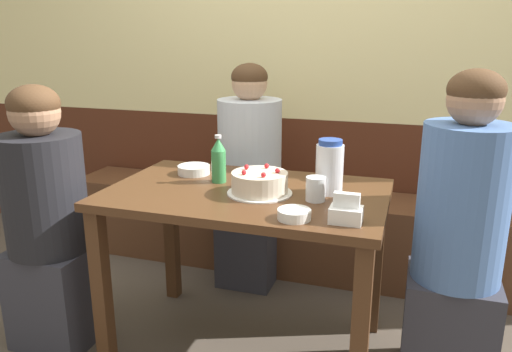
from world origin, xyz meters
TOP-DOWN VIEW (x-y plane):
  - ground_plane at (0.00, 0.00)m, footprint 12.00×12.00m
  - back_wall at (0.00, 1.05)m, footprint 4.80×0.04m
  - bench_seat at (0.00, 0.83)m, footprint 2.74×0.38m
  - dining_table at (0.00, 0.00)m, footprint 1.14×0.71m
  - birthday_cake at (0.07, -0.02)m, footprint 0.26×0.26m
  - water_pitcher at (0.33, 0.07)m, footprint 0.11×0.11m
  - soju_bottle at (-0.15, 0.08)m, footprint 0.06×0.06m
  - napkin_holder at (0.44, -0.24)m, footprint 0.11×0.08m
  - bowl_soup_white at (0.27, -0.26)m, footprint 0.12×0.12m
  - bowl_rice_small at (-0.31, 0.16)m, footprint 0.15×0.15m
  - glass_water_tall at (0.30, -0.04)m, footprint 0.08×0.08m
  - glass_tumbler_short at (0.31, 0.27)m, footprint 0.06×0.06m
  - person_teal_shirt at (-0.83, -0.21)m, footprint 0.34×0.34m
  - person_pale_blue_shirt at (0.83, 0.04)m, footprint 0.34×0.33m
  - person_grey_tee at (-0.19, 0.62)m, footprint 0.34×0.34m

SIDE VIEW (x-z plane):
  - ground_plane at x=0.00m, z-range 0.00..0.00m
  - bench_seat at x=0.00m, z-range 0.00..0.47m
  - person_teal_shirt at x=-0.83m, z-range -0.01..1.14m
  - person_grey_tee at x=-0.19m, z-range -0.02..1.18m
  - person_pale_blue_shirt at x=0.83m, z-range -0.03..1.21m
  - dining_table at x=0.00m, z-range 0.25..0.98m
  - bowl_soup_white at x=0.27m, z-range 0.73..0.77m
  - bowl_rice_small at x=-0.31m, z-range 0.73..0.77m
  - napkin_holder at x=0.44m, z-range 0.72..0.82m
  - birthday_cake at x=0.07m, z-range 0.72..0.83m
  - glass_tumbler_short at x=0.31m, z-range 0.73..0.82m
  - glass_water_tall at x=0.30m, z-range 0.73..0.83m
  - soju_bottle at x=-0.15m, z-range 0.73..0.93m
  - water_pitcher at x=0.33m, z-range 0.73..0.95m
  - back_wall at x=0.00m, z-range 0.00..2.50m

